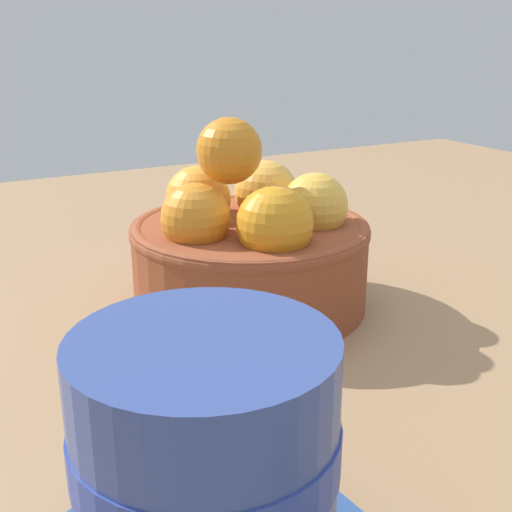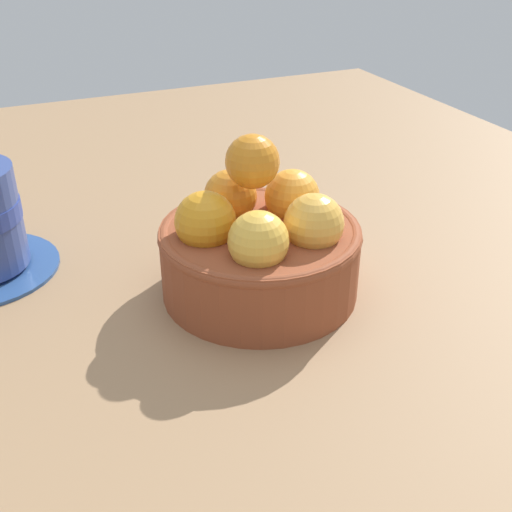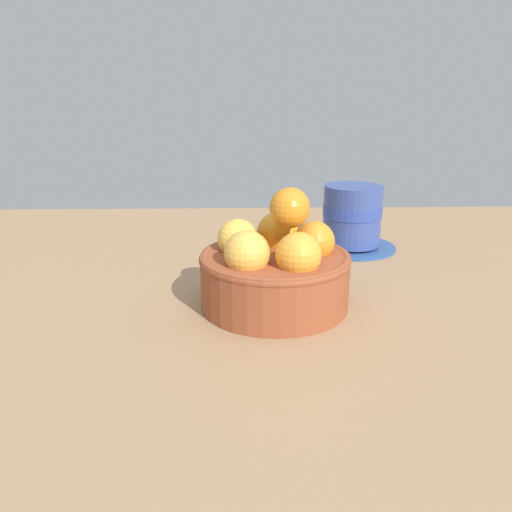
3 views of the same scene
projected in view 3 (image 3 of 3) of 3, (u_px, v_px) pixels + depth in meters
ground_plane at (274, 321)px, 52.52cm from camera, size 121.77×92.93×3.81cm
terracotta_bowl at (275, 268)px, 50.64cm from camera, size 15.44×15.44×12.42cm
coffee_cup at (352, 219)px, 70.00cm from camera, size 12.76×12.76×8.98cm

